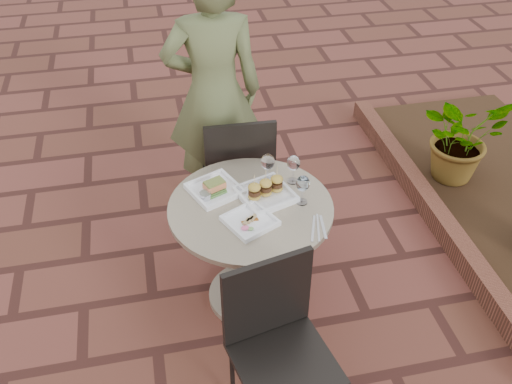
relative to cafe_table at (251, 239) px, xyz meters
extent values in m
plane|color=brown|center=(-0.18, 0.13, -0.48)|extent=(60.00, 60.00, 0.00)
cylinder|color=gray|center=(0.00, 0.00, -0.46)|extent=(0.52, 0.52, 0.04)
cylinder|color=gray|center=(0.00, 0.00, -0.13)|extent=(0.08, 0.08, 0.70)
cylinder|color=tan|center=(0.00, 0.00, 0.23)|extent=(0.90, 0.90, 0.03)
cube|color=black|center=(0.05, 0.71, -0.03)|extent=(0.46, 0.46, 0.03)
cube|color=black|center=(0.04, 0.51, 0.22)|extent=(0.44, 0.05, 0.46)
cylinder|color=black|center=(0.25, 0.90, -0.26)|extent=(0.02, 0.02, 0.44)
cylinder|color=black|center=(-0.13, 0.91, -0.26)|extent=(0.02, 0.02, 0.44)
cylinder|color=black|center=(0.23, 0.52, -0.26)|extent=(0.02, 0.02, 0.44)
cylinder|color=black|center=(-0.15, 0.53, -0.26)|extent=(0.02, 0.02, 0.44)
cube|color=black|center=(-0.01, -0.82, -0.03)|extent=(0.52, 0.52, 0.03)
cube|color=black|center=(-0.05, -0.62, 0.22)|extent=(0.44, 0.12, 0.46)
cylinder|color=black|center=(-0.23, -0.67, -0.26)|extent=(0.02, 0.02, 0.44)
cylinder|color=black|center=(0.14, -0.59, -0.26)|extent=(0.02, 0.02, 0.44)
imported|color=#515931|center=(-0.05, 0.98, 0.41)|extent=(0.67, 0.46, 1.79)
cube|color=white|center=(-0.17, 0.16, 0.25)|extent=(0.34, 0.34, 0.01)
cube|color=#E0804F|center=(-0.17, 0.16, 0.29)|extent=(0.13, 0.11, 0.04)
cube|color=#5C662E|center=(-0.17, 0.16, 0.31)|extent=(0.13, 0.10, 0.01)
cube|color=white|center=(0.10, 0.06, 0.25)|extent=(0.35, 0.35, 0.01)
cube|color=white|center=(-0.03, -0.13, 0.25)|extent=(0.31, 0.31, 0.01)
ellipsoid|color=pink|center=(-0.07, -0.19, 0.27)|extent=(0.04, 0.03, 0.02)
cylinder|color=white|center=(0.28, -0.03, 0.25)|extent=(0.06, 0.06, 0.00)
cylinder|color=white|center=(0.28, -0.03, 0.29)|extent=(0.01, 0.01, 0.08)
ellipsoid|color=white|center=(0.28, -0.03, 0.38)|extent=(0.07, 0.07, 0.09)
cylinder|color=white|center=(0.28, -0.03, 0.37)|extent=(0.06, 0.06, 0.04)
cylinder|color=white|center=(0.14, 0.20, 0.25)|extent=(0.07, 0.07, 0.00)
cylinder|color=white|center=(0.14, 0.20, 0.29)|extent=(0.01, 0.01, 0.08)
ellipsoid|color=white|center=(0.14, 0.20, 0.38)|extent=(0.08, 0.08, 0.10)
cylinder|color=white|center=(0.28, 0.16, 0.25)|extent=(0.06, 0.06, 0.00)
cylinder|color=white|center=(0.28, 0.16, 0.29)|extent=(0.01, 0.01, 0.08)
ellipsoid|color=white|center=(0.28, 0.16, 0.38)|extent=(0.07, 0.07, 0.09)
cylinder|color=silver|center=(-0.23, 0.10, 0.27)|extent=(0.07, 0.07, 0.05)
cube|color=brown|center=(1.42, 0.43, -0.41)|extent=(0.12, 3.00, 0.15)
imported|color=#33662D|center=(1.77, 0.84, -0.08)|extent=(0.73, 0.67, 0.70)
camera|label=1|loc=(-0.47, -2.32, 2.22)|focal=40.00mm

